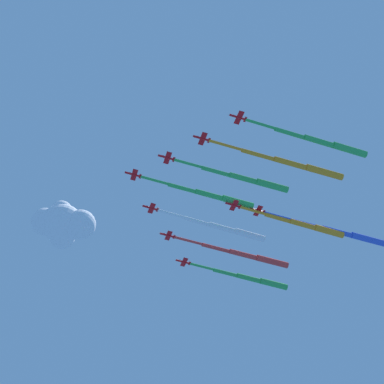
{
  "coord_description": "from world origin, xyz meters",
  "views": [
    {
      "loc": [
        19.71,
        121.16,
        -44.63
      ],
      "look_at": [
        0.0,
        0.0,
        182.1
      ],
      "focal_mm": 45.74,
      "sensor_mm": 36.0,
      "label": 1
    }
  ],
  "objects_px": {
    "jet_lead": "(212,196)",
    "jet_port_outer": "(322,142)",
    "jet_port_mid": "(294,164)",
    "jet_starboard_outer": "(251,279)",
    "jet_starboard_inner": "(225,229)",
    "jet_port_inner": "(246,179)",
    "jet_trail_port": "(305,225)",
    "jet_trail_starboard": "(341,232)",
    "jet_starboard_mid": "(247,255)"
  },
  "relations": [
    {
      "from": "jet_lead",
      "to": "jet_port_outer",
      "type": "bearing_deg",
      "value": 141.46
    },
    {
      "from": "jet_port_mid",
      "to": "jet_starboard_outer",
      "type": "xyz_separation_m",
      "value": [
        5.24,
        -77.03,
        1.87
      ]
    },
    {
      "from": "jet_starboard_inner",
      "to": "jet_starboard_outer",
      "type": "height_order",
      "value": "jet_starboard_outer"
    },
    {
      "from": "jet_port_inner",
      "to": "jet_port_outer",
      "type": "height_order",
      "value": "jet_port_outer"
    },
    {
      "from": "jet_starboard_inner",
      "to": "jet_port_outer",
      "type": "height_order",
      "value": "jet_port_outer"
    },
    {
      "from": "jet_port_inner",
      "to": "jet_starboard_inner",
      "type": "bearing_deg",
      "value": -81.16
    },
    {
      "from": "jet_lead",
      "to": "jet_starboard_outer",
      "type": "xyz_separation_m",
      "value": [
        -32.83,
        -51.33,
        0.11
      ]
    },
    {
      "from": "jet_trail_port",
      "to": "jet_trail_starboard",
      "type": "xyz_separation_m",
      "value": [
        -21.1,
        -2.25,
        1.23
      ]
    },
    {
      "from": "jet_starboard_inner",
      "to": "jet_starboard_mid",
      "type": "bearing_deg",
      "value": -132.77
    },
    {
      "from": "jet_starboard_mid",
      "to": "jet_port_mid",
      "type": "bearing_deg",
      "value": 100.97
    },
    {
      "from": "jet_port_mid",
      "to": "jet_starboard_outer",
      "type": "height_order",
      "value": "jet_starboard_outer"
    },
    {
      "from": "jet_port_mid",
      "to": "jet_trail_starboard",
      "type": "xyz_separation_m",
      "value": [
        -36.01,
        -36.18,
        -0.11
      ]
    },
    {
      "from": "jet_lead",
      "to": "jet_trail_starboard",
      "type": "distance_m",
      "value": 74.85
    },
    {
      "from": "jet_port_mid",
      "to": "jet_port_outer",
      "type": "bearing_deg",
      "value": 129.52
    },
    {
      "from": "jet_starboard_inner",
      "to": "jet_trail_port",
      "type": "distance_m",
      "value": 43.39
    },
    {
      "from": "jet_lead",
      "to": "jet_starboard_inner",
      "type": "relative_size",
      "value": 1.02
    },
    {
      "from": "jet_lead",
      "to": "jet_starboard_mid",
      "type": "xyz_separation_m",
      "value": [
        -26.35,
        -34.78,
        -0.6
      ]
    },
    {
      "from": "jet_starboard_outer",
      "to": "jet_trail_starboard",
      "type": "xyz_separation_m",
      "value": [
        -41.25,
        40.85,
        -1.97
      ]
    },
    {
      "from": "jet_starboard_outer",
      "to": "jet_port_outer",
      "type": "bearing_deg",
      "value": 100.25
    },
    {
      "from": "jet_starboard_outer",
      "to": "jet_port_inner",
      "type": "bearing_deg",
      "value": 75.05
    },
    {
      "from": "jet_trail_starboard",
      "to": "jet_lead",
      "type": "bearing_deg",
      "value": 8.05
    },
    {
      "from": "jet_port_outer",
      "to": "jet_port_mid",
      "type": "bearing_deg",
      "value": -50.48
    },
    {
      "from": "jet_starboard_inner",
      "to": "jet_port_mid",
      "type": "distance_m",
      "value": 51.44
    },
    {
      "from": "jet_starboard_inner",
      "to": "jet_starboard_mid",
      "type": "height_order",
      "value": "jet_starboard_mid"
    },
    {
      "from": "jet_starboard_inner",
      "to": "jet_trail_starboard",
      "type": "relative_size",
      "value": 0.87
    },
    {
      "from": "jet_lead",
      "to": "jet_trail_port",
      "type": "distance_m",
      "value": 53.71
    },
    {
      "from": "jet_trail_starboard",
      "to": "jet_port_outer",
      "type": "bearing_deg",
      "value": 63.39
    },
    {
      "from": "jet_starboard_inner",
      "to": "jet_port_inner",
      "type": "bearing_deg",
      "value": 98.84
    },
    {
      "from": "jet_trail_starboard",
      "to": "jet_starboard_mid",
      "type": "bearing_deg",
      "value": -26.97
    },
    {
      "from": "jet_port_outer",
      "to": "jet_trail_port",
      "type": "xyz_separation_m",
      "value": [
        -3.79,
        -47.42,
        -2.92
      ]
    },
    {
      "from": "jet_lead",
      "to": "jet_port_outer",
      "type": "relative_size",
      "value": 0.96
    },
    {
      "from": "jet_lead",
      "to": "jet_trail_starboard",
      "type": "bearing_deg",
      "value": -171.95
    },
    {
      "from": "jet_starboard_mid",
      "to": "jet_trail_starboard",
      "type": "xyz_separation_m",
      "value": [
        -47.74,
        24.29,
        -1.26
      ]
    },
    {
      "from": "jet_trail_port",
      "to": "jet_starboard_outer",
      "type": "bearing_deg",
      "value": -64.94
    },
    {
      "from": "jet_lead",
      "to": "jet_trail_port",
      "type": "relative_size",
      "value": 1.03
    },
    {
      "from": "jet_port_inner",
      "to": "jet_trail_port",
      "type": "height_order",
      "value": "jet_port_inner"
    },
    {
      "from": "jet_port_mid",
      "to": "jet_starboard_outer",
      "type": "bearing_deg",
      "value": -86.11
    },
    {
      "from": "jet_port_mid",
      "to": "jet_starboard_mid",
      "type": "distance_m",
      "value": 61.61
    },
    {
      "from": "jet_port_mid",
      "to": "jet_port_outer",
      "type": "relative_size",
      "value": 1.1
    },
    {
      "from": "jet_port_mid",
      "to": "jet_starboard_outer",
      "type": "distance_m",
      "value": 77.23
    },
    {
      "from": "jet_port_outer",
      "to": "jet_trail_starboard",
      "type": "relative_size",
      "value": 0.92
    },
    {
      "from": "jet_starboard_inner",
      "to": "jet_starboard_outer",
      "type": "bearing_deg",
      "value": -123.48
    },
    {
      "from": "jet_lead",
      "to": "jet_starboard_outer",
      "type": "height_order",
      "value": "jet_starboard_outer"
    },
    {
      "from": "jet_lead",
      "to": "jet_starboard_mid",
      "type": "distance_m",
      "value": 43.64
    },
    {
      "from": "jet_starboard_inner",
      "to": "jet_lead",
      "type": "bearing_deg",
      "value": 59.09
    },
    {
      "from": "jet_starboard_inner",
      "to": "jet_port_mid",
      "type": "relative_size",
      "value": 0.87
    },
    {
      "from": "jet_port_mid",
      "to": "jet_trail_port",
      "type": "bearing_deg",
      "value": -113.73
    },
    {
      "from": "jet_trail_port",
      "to": "jet_lead",
      "type": "bearing_deg",
      "value": 8.83
    },
    {
      "from": "jet_port_outer",
      "to": "jet_starboard_outer",
      "type": "xyz_separation_m",
      "value": [
        16.37,
        -90.52,
        0.29
      ]
    },
    {
      "from": "jet_port_outer",
      "to": "jet_port_inner",
      "type": "bearing_deg",
      "value": -37.41
    }
  ]
}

